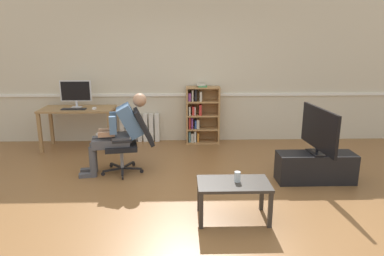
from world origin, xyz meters
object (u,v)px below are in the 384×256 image
(imac_monitor, at_px, (76,92))
(keyboard, at_px, (74,109))
(computer_mouse, at_px, (94,108))
(radiator, at_px, (139,128))
(tv_stand, at_px, (315,167))
(tv_screen, at_px, (319,130))
(bookshelf, at_px, (200,115))
(office_chair, at_px, (131,139))
(person_seated, at_px, (119,131))
(computer_desk, at_px, (78,114))
(coffee_table, at_px, (233,188))
(drinking_glass, at_px, (237,177))

(imac_monitor, height_order, keyboard, imac_monitor)
(computer_mouse, height_order, radiator, computer_mouse)
(computer_mouse, xyz_separation_m, tv_stand, (3.45, -1.57, -0.56))
(radiator, height_order, tv_screen, tv_screen)
(tv_stand, bearing_deg, bookshelf, 127.71)
(imac_monitor, relative_size, radiator, 0.73)
(keyboard, bearing_deg, bookshelf, 10.70)
(bookshelf, height_order, office_chair, bookshelf)
(imac_monitor, xyz_separation_m, person_seated, (0.99, -1.34, -0.39))
(imac_monitor, distance_m, radiator, 1.37)
(tv_stand, bearing_deg, computer_mouse, 155.48)
(tv_stand, height_order, tv_screen, tv_screen)
(computer_desk, relative_size, coffee_table, 1.63)
(person_seated, distance_m, tv_screen, 2.86)
(tv_stand, distance_m, tv_screen, 0.55)
(bookshelf, xyz_separation_m, tv_screen, (1.54, -1.98, 0.21))
(bookshelf, bearing_deg, keyboard, -169.30)
(imac_monitor, bearing_deg, drinking_glass, -47.49)
(tv_stand, xyz_separation_m, coffee_table, (-1.32, -1.02, 0.17))
(keyboard, bearing_deg, tv_screen, -22.19)
(tv_screen, bearing_deg, computer_mouse, 61.19)
(coffee_table, bearing_deg, radiator, 114.31)
(bookshelf, bearing_deg, person_seated, -129.74)
(computer_mouse, height_order, tv_stand, computer_mouse)
(computer_desk, relative_size, bookshelf, 1.13)
(imac_monitor, height_order, computer_mouse, imac_monitor)
(bookshelf, height_order, tv_screen, bookshelf)
(office_chair, bearing_deg, drinking_glass, 33.56)
(keyboard, height_order, coffee_table, keyboard)
(computer_mouse, relative_size, coffee_table, 0.12)
(person_seated, bearing_deg, imac_monitor, -152.88)
(bookshelf, bearing_deg, radiator, 175.18)
(bookshelf, xyz_separation_m, coffee_table, (0.22, -3.00, -0.18))
(radiator, relative_size, drinking_glass, 6.68)
(tv_screen, distance_m, drinking_glass, 1.64)
(radiator, bearing_deg, tv_screen, -37.43)
(imac_monitor, bearing_deg, radiator, 15.94)
(office_chair, xyz_separation_m, coffee_table, (1.33, -1.49, -0.15))
(office_chair, bearing_deg, computer_mouse, -153.60)
(keyboard, distance_m, coffee_table, 3.60)
(tv_screen, distance_m, coffee_table, 1.71)
(computer_mouse, bearing_deg, keyboard, -176.80)
(computer_mouse, distance_m, bookshelf, 1.97)
(radiator, height_order, office_chair, office_chair)
(drinking_glass, bearing_deg, tv_stand, 38.02)
(office_chair, relative_size, tv_screen, 0.95)
(imac_monitor, distance_m, keyboard, 0.35)
(tv_stand, relative_size, coffee_table, 1.35)
(tv_screen, bearing_deg, computer_desk, 61.57)
(bookshelf, relative_size, tv_screen, 1.13)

